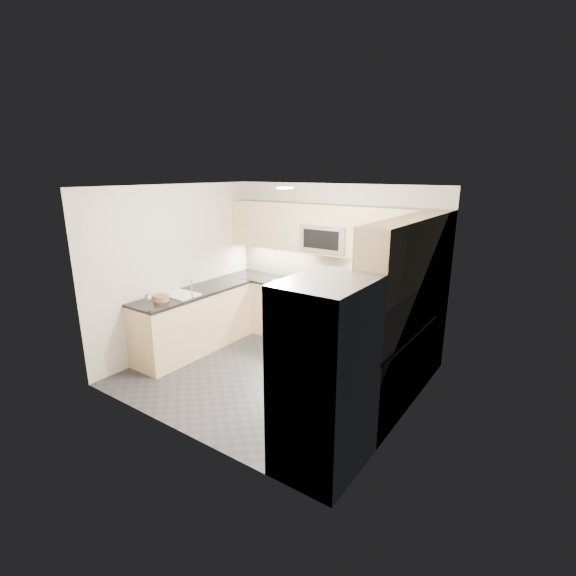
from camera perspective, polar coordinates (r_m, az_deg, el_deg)
The scene contains 36 objects.
floor at distance 5.81m, azimuth -2.01°, elevation -11.76°, with size 3.60×3.20×0.00m, color #26262B.
ceiling at distance 5.16m, azimuth -2.29°, elevation 13.69°, with size 3.60×3.20×0.02m, color beige.
wall_back at distance 6.66m, azimuth 6.16°, elevation 3.22°, with size 3.60×0.02×2.50m, color #BDB3A4.
wall_front at distance 4.25m, azimuth -15.25°, elevation -4.57°, with size 3.60×0.02×2.50m, color #BDB3A4.
wall_left at distance 6.56m, azimuth -14.82°, elevation 2.60°, with size 0.02×3.20×2.50m, color #BDB3A4.
wall_right at distance 4.55m, azimuth 16.33°, elevation -3.29°, with size 0.02×3.20×2.50m, color #BDB3A4.
base_cab_back_left at distance 7.21m, azimuth -2.80°, elevation -2.33°, with size 1.42×0.60×0.90m, color tan.
base_cab_back_right at distance 6.20m, azimuth 13.48°, elevation -5.85°, with size 1.42×0.60×0.90m, color tan.
base_cab_right at distance 5.08m, azimuth 12.94°, elevation -10.79°, with size 0.60×1.70×0.90m, color tan.
base_cab_peninsula at distance 6.57m, azimuth -12.62°, elevation -4.53°, with size 0.60×2.00×0.90m, color tan.
countertop_back_left at distance 7.08m, azimuth -2.85°, elevation 1.29°, with size 1.42×0.63×0.04m, color black.
countertop_back_right at distance 6.04m, azimuth 13.77°, elevation -1.70°, with size 1.42×0.63×0.04m, color black.
countertop_right at distance 4.89m, azimuth 13.28°, elevation -5.85°, with size 0.63×1.70×0.04m, color black.
countertop_peninsula at distance 6.43m, azimuth -12.87°, elevation -0.59°, with size 0.63×2.00×0.04m, color black.
upper_cab_back at distance 6.41m, azimuth 5.55°, elevation 7.97°, with size 3.60×0.35×0.75m, color tan.
upper_cab_right at distance 4.71m, azimuth 15.95°, elevation 4.64°, with size 0.35×1.95×0.75m, color tan.
backsplash_back at distance 6.67m, azimuth 6.13°, elevation 2.76°, with size 3.60×0.01×0.51m, color #C0AA8B.
backsplash_right at distance 4.98m, azimuth 17.92°, elevation -2.45°, with size 0.01×2.30×0.51m, color #C0AA8B.
gas_range at distance 6.61m, azimuth 4.60°, elevation -4.01°, with size 0.76×0.65×0.91m, color #929599.
range_cooktop at distance 6.47m, azimuth 4.69°, elevation -0.18°, with size 0.76×0.65×0.03m, color black.
oven_door_glass at distance 6.35m, azimuth 3.08°, elevation -4.89°, with size 0.62×0.02×0.45m, color black.
oven_handle at distance 6.24m, azimuth 3.02°, elevation -2.62°, with size 0.02×0.02×0.60m, color #B2B5BA.
microwave at distance 6.41m, azimuth 5.41°, elevation 6.84°, with size 0.76×0.40×0.40m, color gray.
microwave_door at distance 6.23m, azimuth 4.47°, elevation 6.61°, with size 0.60×0.01×0.28m, color black.
refrigerator at distance 3.84m, azimuth 5.09°, elevation -12.03°, with size 0.70×0.90×1.80m, color gray.
fridge_handle_left at distance 3.86m, azimuth -1.11°, elevation -10.97°, with size 0.02×0.02×1.20m, color #B2B5BA.
fridge_handle_right at distance 4.13m, azimuth 1.86°, elevation -9.12°, with size 0.02×0.02×1.20m, color #B2B5BA.
sink_basin at distance 6.28m, azimuth -14.52°, elevation -1.47°, with size 0.52×0.38×0.16m, color white.
faucet at distance 6.04m, azimuth -13.03°, elevation -0.08°, with size 0.03×0.03×0.28m, color silver.
utensil_bowl at distance 5.87m, azimuth 17.97°, elevation -1.42°, with size 0.31×0.31×0.18m, color #73B54D.
cutting_board at distance 6.75m, azimuth -0.57°, elevation 0.83°, with size 0.40×0.28×0.01m, color orange.
fruit_basket at distance 6.05m, azimuth -16.95°, elevation -1.32°, with size 0.22×0.22×0.08m, color #906043.
fruit_apple at distance 5.90m, azimuth -18.64°, elevation -1.12°, with size 0.07×0.07×0.07m, color #A6131C.
fruit_pear at distance 5.85m, azimuth -18.49°, elevation -1.27°, with size 0.07×0.07×0.07m, color #6AC454.
dish_towel_check at distance 6.37m, azimuth 1.50°, elevation -3.83°, with size 0.20×0.02×0.38m, color silver.
dish_towel_blue at distance 6.27m, azimuth 3.09°, elevation -4.19°, with size 0.16×0.01×0.30m, color #324C8A.
Camera 1 is at (3.11, -4.12, 2.68)m, focal length 26.00 mm.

